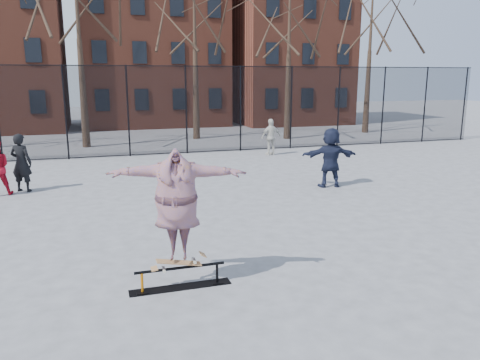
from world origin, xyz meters
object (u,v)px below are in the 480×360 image
object	(u,v)px
skater	(177,208)
bystander_black	(21,163)
skateboard	(179,264)
skate_rail	(180,279)
bystander_white	(271,137)
bystander_navy	(330,157)

from	to	relation	value
skater	bystander_black	distance (m)	8.92
skateboard	skate_rail	bearing A→B (deg)	0.00
skater	bystander_white	world-z (taller)	skater
bystander_black	bystander_navy	world-z (taller)	bystander_navy
bystander_white	skate_rail	bearing A→B (deg)	54.77
skater	skateboard	bearing A→B (deg)	0.00
bystander_navy	bystander_black	bearing A→B (deg)	-3.03
skate_rail	skater	bearing A→B (deg)	-180.00
bystander_black	bystander_white	bearing A→B (deg)	-132.59
skater	bystander_black	bearing A→B (deg)	127.21
skateboard	bystander_black	size ratio (longest dim) A/B	0.45
skate_rail	bystander_white	bearing A→B (deg)	62.60
skate_rail	skater	xyz separation A→B (m)	(-0.02, -0.00, 1.26)
skate_rail	bystander_black	distance (m)	8.94
skate_rail	skateboard	size ratio (longest dim) A/B	2.11
bystander_black	bystander_white	xyz separation A→B (m)	(9.85, 4.13, -0.08)
skate_rail	skateboard	distance (m)	0.28
skate_rail	bystander_white	size ratio (longest dim) A/B	1.05
skate_rail	bystander_white	world-z (taller)	bystander_white
skate_rail	skater	world-z (taller)	skater
bystander_black	skate_rail	bearing A→B (deg)	137.48
skate_rail	bystander_white	distance (m)	13.92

